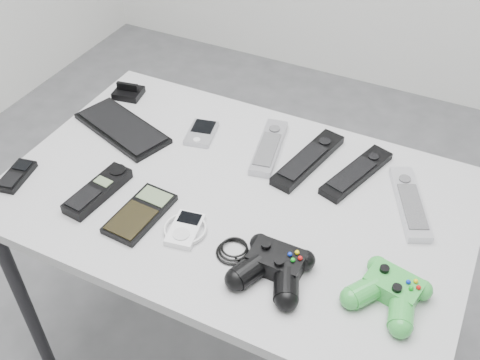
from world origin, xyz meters
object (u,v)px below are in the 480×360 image
at_px(pda_keyboard, 122,128).
at_px(calculator, 140,213).
at_px(mobile_phone, 16,176).
at_px(remote_silver_b, 410,202).
at_px(mp3_player, 185,229).
at_px(controller_green, 390,290).
at_px(cordless_handset, 98,190).
at_px(remote_black_a, 308,159).
at_px(remote_silver_a, 269,147).
at_px(remote_black_b, 357,172).
at_px(desk, 236,211).
at_px(pda, 201,133).
at_px(controller_black, 274,265).

bearing_deg(pda_keyboard, calculator, -29.53).
bearing_deg(mobile_phone, remote_silver_b, 9.49).
bearing_deg(mobile_phone, mp3_player, -7.35).
bearing_deg(controller_green, cordless_handset, -167.36).
bearing_deg(controller_green, remote_black_a, 144.21).
height_order(remote_silver_a, remote_black_b, remote_silver_a).
relative_size(remote_black_a, remote_silver_b, 1.08).
xyz_separation_m(desk, calculator, (-0.16, -0.16, 0.07)).
height_order(pda, remote_black_a, remote_black_a).
distance_m(desk, calculator, 0.24).
relative_size(pda, mobile_phone, 0.96).
height_order(mobile_phone, mp3_player, same).
bearing_deg(controller_black, calculator, 177.04).
xyz_separation_m(calculator, controller_green, (0.56, 0.02, 0.02)).
bearing_deg(calculator, cordless_handset, 176.38).
bearing_deg(remote_silver_b, desk, 175.17).
xyz_separation_m(remote_silver_a, remote_black_a, (0.11, -0.00, 0.00)).
relative_size(remote_black_a, mobile_phone, 2.27).
distance_m(remote_silver_a, remote_silver_b, 0.37).
bearing_deg(remote_black_a, remote_silver_b, 3.34).
xyz_separation_m(remote_black_a, controller_black, (0.06, -0.36, 0.01)).
bearing_deg(controller_black, pda_keyboard, 154.59).
xyz_separation_m(remote_black_a, mobile_phone, (-0.61, -0.36, -0.00)).
bearing_deg(calculator, pda, 97.50).
distance_m(desk, controller_green, 0.43).
height_order(pda, remote_silver_b, remote_silver_b).
bearing_deg(remote_black_a, mp3_player, -102.70).
bearing_deg(mobile_phone, remote_silver_a, 25.38).
bearing_deg(pda, remote_silver_a, -6.05).
relative_size(remote_black_b, cordless_handset, 1.27).
height_order(calculator, controller_green, controller_green).
distance_m(remote_silver_a, remote_black_a, 0.11).
bearing_deg(desk, controller_green, -19.10).
xyz_separation_m(controller_black, controller_green, (0.22, 0.04, -0.00)).
height_order(remote_silver_a, controller_green, controller_green).
relative_size(pda, calculator, 0.61).
relative_size(cordless_handset, controller_black, 0.69).
relative_size(desk, remote_silver_a, 4.98).
relative_size(remote_black_a, remote_black_b, 1.09).
distance_m(remote_silver_a, cordless_handset, 0.44).
height_order(desk, remote_silver_b, remote_silver_b).
bearing_deg(pda, mobile_phone, -144.70).
height_order(cordless_handset, controller_black, controller_black).
distance_m(remote_black_b, controller_green, 0.36).
xyz_separation_m(desk, pda, (-0.18, 0.16, 0.07)).
bearing_deg(controller_black, cordless_handset, 175.97).
distance_m(desk, cordless_handset, 0.33).
distance_m(desk, remote_silver_b, 0.41).
height_order(pda_keyboard, remote_silver_b, remote_silver_b).
bearing_deg(remote_silver_b, remote_black_a, 146.55).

